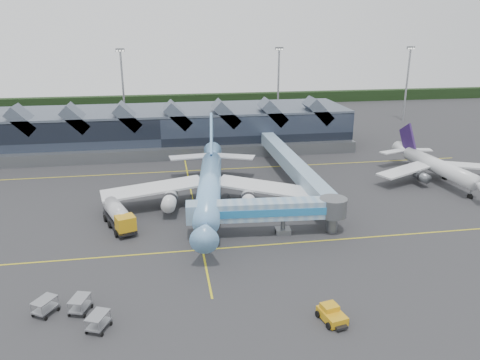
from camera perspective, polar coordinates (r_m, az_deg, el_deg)
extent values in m
plane|color=#262628|center=(71.03, -5.17, -5.57)|extent=(260.00, 260.00, 0.00)
cube|color=gold|center=(63.83, -4.59, -8.48)|extent=(120.00, 0.25, 0.01)
cube|color=gold|center=(97.23, -6.48, 1.12)|extent=(120.00, 0.25, 0.01)
cube|color=gold|center=(80.25, -5.74, -2.68)|extent=(0.25, 60.00, 0.01)
cube|color=black|center=(176.84, -8.06, 9.61)|extent=(260.00, 4.00, 4.00)
cube|color=black|center=(115.34, -9.63, 6.06)|extent=(90.00, 20.00, 9.00)
cube|color=#495362|center=(114.44, -9.76, 8.36)|extent=(90.00, 20.00, 0.60)
cube|color=slate|center=(105.42, -9.51, 3.09)|extent=(90.00, 2.50, 2.60)
cube|color=#495362|center=(111.55, -24.90, 6.70)|extent=(6.43, 6.00, 6.43)
cube|color=#495362|center=(109.14, -19.30, 7.15)|extent=(6.43, 6.00, 6.43)
cube|color=#495362|center=(107.81, -13.50, 7.55)|extent=(6.43, 6.00, 6.43)
cube|color=#495362|center=(107.58, -7.60, 7.87)|extent=(6.43, 6.00, 6.43)
cube|color=#495362|center=(108.48, -1.73, 8.11)|extent=(6.43, 6.00, 6.43)
cube|color=#495362|center=(110.48, 3.99, 8.27)|extent=(6.43, 6.00, 6.43)
cube|color=#495362|center=(113.51, 9.46, 8.34)|extent=(6.43, 6.00, 6.43)
cylinder|color=gray|center=(138.31, -14.05, 10.56)|extent=(0.56, 0.56, 22.00)
cube|color=slate|center=(137.31, -14.42, 15.10)|extent=(2.40, 0.50, 0.90)
cylinder|color=gray|center=(142.11, 4.68, 11.24)|extent=(0.56, 0.56, 22.00)
cube|color=slate|center=(141.14, 4.81, 15.67)|extent=(2.40, 0.50, 0.90)
cylinder|color=gray|center=(154.91, 19.65, 10.85)|extent=(0.56, 0.56, 22.00)
cube|color=slate|center=(154.03, 20.11, 14.90)|extent=(2.40, 0.50, 0.90)
cylinder|color=#76BBF0|center=(75.66, -3.75, -0.80)|extent=(7.55, 29.72, 3.64)
cone|color=#76BBF0|center=(59.65, -4.27, -6.30)|extent=(4.28, 5.50, 3.64)
cube|color=black|center=(58.75, -4.31, -5.89)|extent=(1.42, 0.52, 0.48)
cone|color=#76BBF0|center=(92.87, -3.41, 3.07)|extent=(4.51, 7.17, 3.64)
cube|color=silver|center=(77.92, -10.57, -1.00)|extent=(17.26, 8.35, 1.20)
cube|color=silver|center=(77.26, 3.20, -0.87)|extent=(17.28, 12.11, 1.20)
cylinder|color=silver|center=(74.70, -8.54, -2.49)|extent=(2.91, 5.31, 2.26)
cylinder|color=silver|center=(74.25, 1.02, -2.41)|extent=(2.91, 5.31, 2.26)
cube|color=#76BBF0|center=(90.29, -3.48, 5.11)|extent=(1.67, 9.29, 10.03)
cube|color=silver|center=(91.90, -6.23, 2.82)|extent=(7.86, 3.77, 0.24)
cube|color=silver|center=(91.63, -0.62, 2.89)|extent=(8.14, 5.54, 0.24)
cylinder|color=slate|center=(63.92, -4.09, -7.37)|extent=(0.27, 0.27, 2.11)
cylinder|color=slate|center=(78.01, -5.95, -2.50)|extent=(0.27, 0.27, 2.11)
cylinder|color=slate|center=(77.79, -1.40, -2.46)|extent=(0.27, 0.27, 2.11)
cylinder|color=black|center=(64.22, -4.07, -7.91)|extent=(0.61, 1.39, 1.35)
cylinder|color=silver|center=(96.76, 23.05, 1.50)|extent=(4.27, 19.83, 2.81)
cone|color=silver|center=(106.21, 19.28, 3.50)|extent=(3.14, 4.69, 2.81)
cube|color=silver|center=(93.88, 19.46, 1.13)|extent=(12.21, 7.81, 0.94)
cube|color=silver|center=(101.56, 25.72, 1.61)|extent=(12.23, 6.33, 0.94)
cylinder|color=slate|center=(93.48, 21.29, 0.39)|extent=(1.99, 3.49, 1.74)
cylinder|color=slate|center=(98.69, 25.49, 0.76)|extent=(1.99, 3.49, 1.74)
cube|color=#2C1848|center=(104.70, 19.76, 4.71)|extent=(0.89, 6.33, 6.85)
cube|color=silver|center=(103.85, 18.05, 3.30)|extent=(5.71, 3.55, 0.23)
cube|color=silver|center=(107.27, 20.95, 3.45)|extent=(5.62, 2.85, 0.23)
cylinder|color=slate|center=(90.55, 26.28, -1.54)|extent=(0.26, 0.26, 1.63)
cylinder|color=slate|center=(96.64, 21.46, 0.31)|extent=(0.26, 0.26, 1.63)
cylinder|color=slate|center=(99.42, 23.72, 0.51)|extent=(0.26, 0.26, 1.63)
cylinder|color=black|center=(90.71, 26.23, -1.85)|extent=(0.50, 1.07, 1.04)
cube|color=#6E93B8|center=(66.53, 3.03, -3.64)|extent=(18.22, 3.88, 2.62)
cube|color=#2272AE|center=(65.25, 3.21, -4.11)|extent=(18.05, 1.28, 1.08)
cube|color=#6E93B8|center=(65.83, -5.58, -3.96)|extent=(2.53, 3.04, 2.71)
cylinder|color=slate|center=(67.72, 5.28, -5.05)|extent=(0.63, 0.63, 3.84)
cube|color=slate|center=(68.34, 5.24, -6.22)|extent=(2.28, 1.95, 0.81)
cylinder|color=black|center=(68.22, 4.49, -6.32)|extent=(0.41, 0.84, 0.81)
cylinder|color=black|center=(68.54, 5.98, -6.24)|extent=(0.41, 0.84, 0.81)
cylinder|color=slate|center=(68.67, 11.27, -3.26)|extent=(3.98, 3.98, 2.71)
cylinder|color=slate|center=(69.40, 11.17, -4.74)|extent=(1.63, 1.63, 3.84)
cube|color=black|center=(72.22, -14.50, -5.01)|extent=(5.63, 9.91, 0.53)
cube|color=#C68F12|center=(68.54, -13.77, -5.24)|extent=(3.20, 3.07, 2.35)
cube|color=black|center=(67.56, -13.61, -5.09)|extent=(2.27, 0.94, 1.07)
cylinder|color=#B0B1B5|center=(72.83, -14.85, -3.61)|extent=(4.39, 6.65, 2.45)
sphere|color=#B0B1B5|center=(75.64, -15.45, -2.82)|extent=(2.35, 2.35, 2.35)
sphere|color=#B0B1B5|center=(70.03, -14.20, -4.46)|extent=(2.35, 2.35, 2.35)
cylinder|color=black|center=(69.19, -14.85, -6.36)|extent=(0.71, 1.13, 1.07)
cylinder|color=black|center=(69.78, -12.73, -5.96)|extent=(0.71, 1.13, 1.07)
cylinder|color=black|center=(72.53, -15.61, -5.24)|extent=(0.71, 1.13, 1.07)
cylinder|color=black|center=(73.09, -13.58, -4.87)|extent=(0.71, 1.13, 1.07)
cylinder|color=black|center=(74.94, -16.11, -4.50)|extent=(0.71, 1.13, 1.07)
cylinder|color=black|center=(75.48, -14.14, -4.15)|extent=(0.71, 1.13, 1.07)
cube|color=#C68F12|center=(50.57, 11.15, -15.91)|extent=(2.57, 3.54, 0.89)
cube|color=#C68F12|center=(50.57, 10.87, -14.98)|extent=(1.86, 1.72, 0.62)
cube|color=black|center=(49.55, 12.21, -17.11)|extent=(1.36, 0.95, 0.27)
cylinder|color=black|center=(49.52, 10.76, -17.09)|extent=(0.41, 0.75, 0.71)
cylinder|color=black|center=(50.48, 12.82, -16.47)|extent=(0.41, 0.75, 0.71)
cylinder|color=black|center=(51.00, 9.46, -15.84)|extent=(0.41, 0.75, 0.71)
cylinder|color=black|center=(51.93, 11.48, -15.28)|extent=(0.41, 0.75, 0.71)
cube|color=gray|center=(53.68, -18.89, -14.43)|extent=(2.24, 2.84, 0.17)
cube|color=gray|center=(53.12, -19.01, -13.45)|extent=(2.24, 2.84, 0.09)
cylinder|color=black|center=(54.23, -17.59, -14.44)|extent=(0.25, 0.43, 0.41)
cube|color=gray|center=(50.52, -16.86, -16.47)|extent=(2.42, 2.90, 0.17)
cube|color=gray|center=(49.92, -16.98, -15.45)|extent=(2.42, 2.90, 0.09)
cylinder|color=black|center=(51.01, -15.44, -16.51)|extent=(0.28, 0.43, 0.41)
cube|color=gray|center=(54.65, -22.64, -14.27)|extent=(2.64, 2.94, 0.17)
cube|color=gray|center=(54.10, -22.78, -13.31)|extent=(2.64, 2.94, 0.09)
cylinder|color=black|center=(54.86, -21.26, -14.47)|extent=(0.33, 0.42, 0.41)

